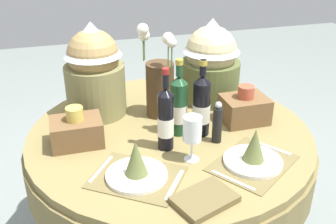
% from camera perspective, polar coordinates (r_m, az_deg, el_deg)
% --- Properties ---
extents(dining_table, '(1.35, 1.35, 0.74)m').
position_cam_1_polar(dining_table, '(1.95, 0.27, -6.10)').
color(dining_table, olive).
rests_on(dining_table, ground).
extents(place_setting_left, '(0.43, 0.41, 0.16)m').
position_cam_1_polar(place_setting_left, '(1.54, -4.54, -7.93)').
color(place_setting_left, brown).
rests_on(place_setting_left, dining_table).
extents(place_setting_right, '(0.43, 0.41, 0.16)m').
position_cam_1_polar(place_setting_right, '(1.65, 12.15, -5.88)').
color(place_setting_right, brown).
rests_on(place_setting_right, dining_table).
extents(flower_vase, '(0.16, 0.21, 0.46)m').
position_cam_1_polar(flower_vase, '(1.96, -1.27, 4.05)').
color(flower_vase, '#47331E').
rests_on(flower_vase, dining_table).
extents(wine_bottle_left, '(0.08, 0.08, 0.36)m').
position_cam_1_polar(wine_bottle_left, '(1.79, 4.81, 0.91)').
color(wine_bottle_left, black).
rests_on(wine_bottle_left, dining_table).
extents(wine_bottle_right, '(0.08, 0.08, 0.36)m').
position_cam_1_polar(wine_bottle_right, '(1.79, 1.55, 0.93)').
color(wine_bottle_right, '#194223').
rests_on(wine_bottle_right, dining_table).
extents(wine_bottle_rear, '(0.07, 0.07, 0.37)m').
position_cam_1_polar(wine_bottle_rear, '(1.68, -0.33, -0.99)').
color(wine_bottle_rear, black).
rests_on(wine_bottle_rear, dining_table).
extents(wine_glass_right, '(0.08, 0.08, 0.20)m').
position_cam_1_polar(wine_glass_right, '(1.60, 3.51, -2.54)').
color(wine_glass_right, silver).
rests_on(wine_glass_right, dining_table).
extents(pepper_mill, '(0.04, 0.04, 0.20)m').
position_cam_1_polar(pepper_mill, '(1.76, 7.07, -1.63)').
color(pepper_mill, black).
rests_on(pepper_mill, dining_table).
extents(book_on_table, '(0.25, 0.22, 0.03)m').
position_cam_1_polar(book_on_table, '(1.45, 5.24, -12.34)').
color(book_on_table, brown).
rests_on(book_on_table, dining_table).
extents(gift_tub_back_left, '(0.30, 0.30, 0.47)m').
position_cam_1_polar(gift_tub_back_left, '(1.98, -10.55, 6.40)').
color(gift_tub_back_left, olive).
rests_on(gift_tub_back_left, dining_table).
extents(gift_tub_back_right, '(0.31, 0.31, 0.44)m').
position_cam_1_polar(gift_tub_back_right, '(2.12, 6.16, 7.65)').
color(gift_tub_back_right, '#566033').
rests_on(gift_tub_back_right, dining_table).
extents(woven_basket_side_left, '(0.22, 0.17, 0.18)m').
position_cam_1_polar(woven_basket_side_left, '(1.79, -12.93, -2.66)').
color(woven_basket_side_left, brown).
rests_on(woven_basket_side_left, dining_table).
extents(woven_basket_side_right, '(0.21, 0.17, 0.19)m').
position_cam_1_polar(woven_basket_side_right, '(1.97, 10.88, 0.55)').
color(woven_basket_side_right, brown).
rests_on(woven_basket_side_right, dining_table).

